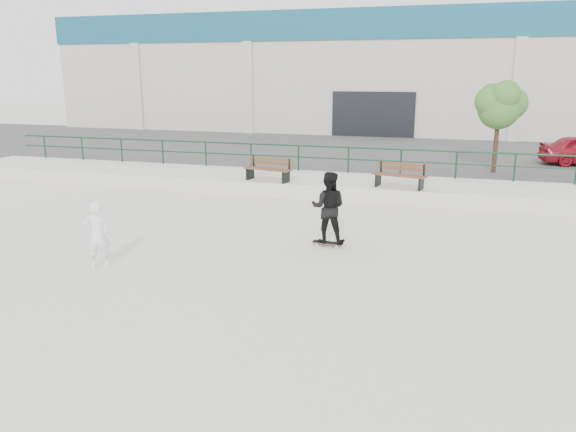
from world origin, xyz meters
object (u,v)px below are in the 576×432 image
(bench_right, at_px, (400,176))
(standing_skater, at_px, (328,207))
(tree, at_px, (500,104))
(seated_skater, at_px, (97,234))
(bench_left, at_px, (269,169))
(skateboard, at_px, (328,243))

(bench_right, xyz_separation_m, standing_skater, (-1.22, -5.59, 0.09))
(tree, distance_m, seated_skater, 15.83)
(bench_right, bearing_deg, seated_skater, -112.01)
(bench_right, bearing_deg, bench_left, -167.05)
(skateboard, bearing_deg, tree, 69.11)
(skateboard, relative_size, standing_skater, 0.44)
(skateboard, distance_m, standing_skater, 0.93)
(bench_right, bearing_deg, skateboard, -90.35)
(bench_right, bearing_deg, tree, 63.68)
(bench_left, distance_m, skateboard, 6.55)
(bench_left, xyz_separation_m, standing_skater, (3.44, -5.52, 0.09))
(tree, bearing_deg, bench_left, -152.15)
(standing_skater, xyz_separation_m, seated_skater, (-4.61, -3.06, -0.24))
(tree, bearing_deg, skateboard, -114.73)
(seated_skater, bearing_deg, standing_skater, 179.13)
(bench_right, relative_size, tree, 0.53)
(bench_right, relative_size, standing_skater, 1.03)
(seated_skater, bearing_deg, skateboard, 179.13)
(bench_left, xyz_separation_m, skateboard, (3.44, -5.52, -0.84))
(standing_skater, bearing_deg, seated_skater, 29.06)
(bench_right, height_order, seated_skater, seated_skater)
(standing_skater, relative_size, seated_skater, 1.19)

